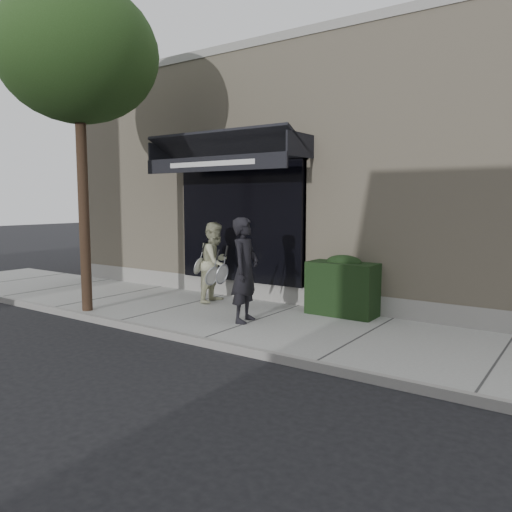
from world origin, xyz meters
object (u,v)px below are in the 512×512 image
Objects in this scene: hedge at (343,286)px; street_tree at (78,55)px; pedestrian_front at (245,270)px; pedestrian_back at (215,262)px.

hedge is 6.61m from street_tree.
pedestrian_front is (-1.20, -1.52, 0.39)m from hedge.
hedge is at bearing 30.67° from street_tree.
pedestrian_back is (-1.56, 1.07, -0.08)m from pedestrian_front.
street_tree is at bearing -126.31° from pedestrian_back.
pedestrian_front is 1.89m from pedestrian_back.
pedestrian_back is (-2.76, -0.45, 0.31)m from hedge.
pedestrian_front is 1.09× the size of pedestrian_back.
pedestrian_front is at bearing -34.57° from pedestrian_back.
street_tree is at bearing -149.33° from hedge.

